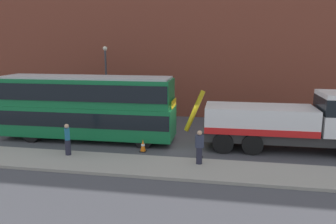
{
  "coord_description": "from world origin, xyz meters",
  "views": [
    {
      "loc": [
        2.26,
        -19.34,
        6.03
      ],
      "look_at": [
        -1.22,
        -0.12,
        2.0
      ],
      "focal_mm": 35.53,
      "sensor_mm": 36.0,
      "label": 1
    }
  ],
  "objects_px": {
    "recovery_tow_truck": "(291,121)",
    "pedestrian_onlooker": "(67,140)",
    "traffic_cone_near_bus": "(143,146)",
    "traffic_cone_midway": "(199,152)",
    "double_decker_bus": "(87,105)",
    "pedestrian_bystander": "(199,148)",
    "street_lamp": "(106,76)"
  },
  "relations": [
    {
      "from": "street_lamp",
      "to": "pedestrian_onlooker",
      "type": "bearing_deg",
      "value": -81.89
    },
    {
      "from": "recovery_tow_truck",
      "to": "traffic_cone_near_bus",
      "type": "relative_size",
      "value": 14.11
    },
    {
      "from": "double_decker_bus",
      "to": "traffic_cone_midway",
      "type": "height_order",
      "value": "double_decker_bus"
    },
    {
      "from": "double_decker_bus",
      "to": "traffic_cone_midway",
      "type": "xyz_separation_m",
      "value": [
        7.28,
        -2.14,
        -1.89
      ]
    },
    {
      "from": "traffic_cone_midway",
      "to": "recovery_tow_truck",
      "type": "bearing_deg",
      "value": 23.31
    },
    {
      "from": "traffic_cone_near_bus",
      "to": "traffic_cone_midway",
      "type": "xyz_separation_m",
      "value": [
        3.25,
        -0.44,
        0.0
      ]
    },
    {
      "from": "pedestrian_bystander",
      "to": "traffic_cone_midway",
      "type": "height_order",
      "value": "pedestrian_bystander"
    },
    {
      "from": "pedestrian_onlooker",
      "to": "traffic_cone_near_bus",
      "type": "bearing_deg",
      "value": -4.85
    },
    {
      "from": "traffic_cone_near_bus",
      "to": "pedestrian_bystander",
      "type": "bearing_deg",
      "value": -27.78
    },
    {
      "from": "recovery_tow_truck",
      "to": "street_lamp",
      "type": "height_order",
      "value": "street_lamp"
    },
    {
      "from": "pedestrian_onlooker",
      "to": "traffic_cone_midway",
      "type": "bearing_deg",
      "value": -19.02
    },
    {
      "from": "pedestrian_onlooker",
      "to": "pedestrian_bystander",
      "type": "distance_m",
      "value": 7.06
    },
    {
      "from": "recovery_tow_truck",
      "to": "double_decker_bus",
      "type": "height_order",
      "value": "double_decker_bus"
    },
    {
      "from": "double_decker_bus",
      "to": "traffic_cone_near_bus",
      "type": "distance_m",
      "value": 4.77
    },
    {
      "from": "recovery_tow_truck",
      "to": "pedestrian_onlooker",
      "type": "xyz_separation_m",
      "value": [
        -11.96,
        -3.38,
        -0.77
      ]
    },
    {
      "from": "recovery_tow_truck",
      "to": "pedestrian_bystander",
      "type": "distance_m",
      "value": 6.05
    },
    {
      "from": "recovery_tow_truck",
      "to": "pedestrian_bystander",
      "type": "height_order",
      "value": "recovery_tow_truck"
    },
    {
      "from": "recovery_tow_truck",
      "to": "double_decker_bus",
      "type": "distance_m",
      "value": 12.28
    },
    {
      "from": "pedestrian_onlooker",
      "to": "traffic_cone_near_bus",
      "type": "relative_size",
      "value": 2.38
    },
    {
      "from": "recovery_tow_truck",
      "to": "traffic_cone_midway",
      "type": "xyz_separation_m",
      "value": [
        -4.99,
        -2.15,
        -1.42
      ]
    },
    {
      "from": "recovery_tow_truck",
      "to": "street_lamp",
      "type": "distance_m",
      "value": 14.87
    },
    {
      "from": "traffic_cone_near_bus",
      "to": "traffic_cone_midway",
      "type": "distance_m",
      "value": 3.28
    },
    {
      "from": "double_decker_bus",
      "to": "traffic_cone_near_bus",
      "type": "height_order",
      "value": "double_decker_bus"
    },
    {
      "from": "recovery_tow_truck",
      "to": "double_decker_bus",
      "type": "bearing_deg",
      "value": 179.3
    },
    {
      "from": "pedestrian_onlooker",
      "to": "street_lamp",
      "type": "bearing_deg",
      "value": 69.12
    },
    {
      "from": "pedestrian_onlooker",
      "to": "street_lamp",
      "type": "height_order",
      "value": "street_lamp"
    },
    {
      "from": "pedestrian_onlooker",
      "to": "double_decker_bus",
      "type": "bearing_deg",
      "value": 66.28
    },
    {
      "from": "traffic_cone_midway",
      "to": "traffic_cone_near_bus",
      "type": "bearing_deg",
      "value": 172.25
    },
    {
      "from": "double_decker_bus",
      "to": "traffic_cone_near_bus",
      "type": "bearing_deg",
      "value": -23.61
    },
    {
      "from": "traffic_cone_midway",
      "to": "pedestrian_bystander",
      "type": "bearing_deg",
      "value": -85.84
    },
    {
      "from": "traffic_cone_near_bus",
      "to": "traffic_cone_midway",
      "type": "relative_size",
      "value": 1.0
    },
    {
      "from": "double_decker_bus",
      "to": "pedestrian_onlooker",
      "type": "height_order",
      "value": "double_decker_bus"
    }
  ]
}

